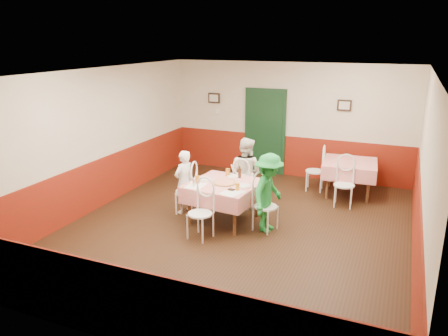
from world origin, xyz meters
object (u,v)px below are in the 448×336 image
at_px(chair_near, 200,214).
at_px(beer_bottle, 240,172).
at_px(chair_far, 244,186).
at_px(chair_right, 266,207).
at_px(chair_second_b, 344,185).
at_px(glass_c, 228,172).
at_px(main_table, 224,202).
at_px(diner_left, 184,182).
at_px(chair_left, 186,191).
at_px(pizza, 224,183).
at_px(chair_second_a, 315,171).
at_px(diner_far, 245,172).
at_px(diner_right, 269,193).
at_px(glass_b, 238,187).
at_px(second_table, 349,178).
at_px(glass_a, 197,179).
at_px(wallet, 231,190).

bearing_deg(chair_near, beer_bottle, 88.66).
bearing_deg(chair_far, chair_right, 128.87).
xyz_separation_m(chair_second_b, glass_c, (-2.08, -1.22, 0.38)).
distance_m(main_table, diner_left, 0.94).
distance_m(chair_left, chair_near, 1.20).
xyz_separation_m(chair_left, pizza, (0.86, -0.11, 0.32)).
distance_m(chair_near, diner_left, 1.25).
bearing_deg(beer_bottle, chair_second_a, 62.04).
bearing_deg(main_table, diner_far, 83.89).
relative_size(chair_left, diner_right, 0.63).
distance_m(chair_left, chair_far, 1.20).
height_order(chair_left, pizza, chair_left).
relative_size(chair_second_b, glass_b, 6.90).
bearing_deg(second_table, chair_left, -140.57).
bearing_deg(diner_right, glass_b, 115.90).
relative_size(glass_a, glass_b, 1.10).
bearing_deg(glass_b, diner_left, 163.44).
xyz_separation_m(chair_right, chair_second_b, (1.13, 1.75, 0.00)).
relative_size(chair_left, chair_near, 1.00).
bearing_deg(beer_bottle, second_table, 47.90).
bearing_deg(chair_left, chair_right, 76.06).
xyz_separation_m(chair_second_a, beer_bottle, (-1.07, -2.01, 0.42)).
height_order(second_table, chair_second_b, chair_second_b).
bearing_deg(chair_right, chair_near, 145.28).
bearing_deg(beer_bottle, glass_c, 170.94).
distance_m(glass_c, diner_far, 0.51).
relative_size(chair_second_b, glass_c, 6.22).
relative_size(chair_left, chair_right, 1.00).
height_order(chair_right, wallet, chair_right).
bearing_deg(chair_second_a, glass_b, -21.91).
distance_m(chair_second_b, glass_a, 3.08).
height_order(chair_right, glass_a, glass_a).
xyz_separation_m(glass_c, diner_left, (-0.79, -0.35, -0.20)).
relative_size(pizza, beer_bottle, 1.95).
xyz_separation_m(chair_left, chair_far, (0.94, 0.75, 0.00)).
relative_size(second_table, wallet, 10.18).
bearing_deg(diner_right, chair_second_b, -25.62).
relative_size(chair_far, chair_second_a, 1.00).
distance_m(main_table, chair_near, 0.85).
xyz_separation_m(chair_far, chair_near, (-0.18, -1.69, 0.00)).
bearing_deg(main_table, pizza, -51.11).
bearing_deg(glass_b, wallet, -160.45).
distance_m(chair_far, wallet, 1.22).
distance_m(glass_b, diner_right, 0.56).
relative_size(chair_second_a, diner_right, 0.63).
relative_size(chair_far, diner_right, 0.63).
distance_m(main_table, chair_far, 0.85).
relative_size(main_table, chair_second_a, 1.36).
xyz_separation_m(glass_b, wallet, (-0.10, -0.04, -0.05)).
bearing_deg(diner_right, main_table, 89.90).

